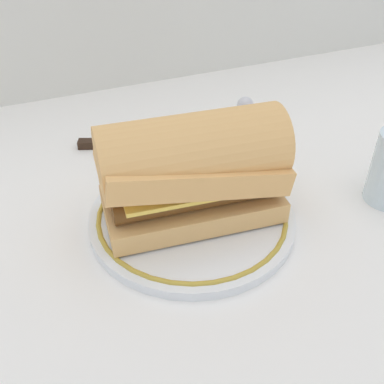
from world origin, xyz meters
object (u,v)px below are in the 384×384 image
salt_shaker (244,120)px  sausage_sandwich (192,168)px  plate (192,216)px  butter_knife (119,144)px

salt_shaker → sausage_sandwich: bearing=-134.9°
plate → butter_knife: 0.21m
plate → salt_shaker: salt_shaker is taller
sausage_sandwich → butter_knife: size_ratio=1.48×
butter_knife → plate: bearing=-79.8°
salt_shaker → butter_knife: bearing=163.3°
plate → butter_knife: (-0.04, 0.20, -0.00)m
salt_shaker → plate: bearing=-134.9°
plate → sausage_sandwich: (0.00, -0.00, 0.07)m
plate → sausage_sandwich: 0.07m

